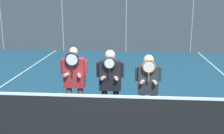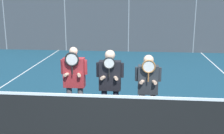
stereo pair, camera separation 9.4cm
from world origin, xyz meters
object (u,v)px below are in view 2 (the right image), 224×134
player_center_left (110,81)px  player_center_right (148,85)px  player_leftmost (74,78)px  car_far_left (43,28)px  car_left_of_center (115,29)px  car_center (194,31)px

player_center_left → player_center_right: 0.85m
player_leftmost → car_far_left: size_ratio=0.41×
player_leftmost → player_center_right: 1.70m
player_leftmost → car_left_of_center: (-0.04, 11.93, -0.11)m
car_far_left → car_center: (9.76, -0.03, -0.08)m
car_center → player_center_left: bearing=-108.8°
car_far_left → car_center: bearing=-0.1°
car_left_of_center → car_far_left: bearing=180.0°
player_center_left → car_center: 12.67m
player_center_right → car_center: 12.48m
player_center_right → car_left_of_center: (-1.73, 12.08, -0.05)m
player_center_right → car_center: bearing=75.0°
car_far_left → car_left_of_center: (4.79, -0.00, 0.02)m
player_leftmost → car_far_left: car_far_left is taller
car_left_of_center → player_center_right: bearing=-81.9°
car_far_left → car_center: car_far_left is taller
player_leftmost → car_center: (4.93, 11.91, -0.21)m
player_center_left → car_far_left: size_ratio=0.40×
player_center_right → car_far_left: car_far_left is taller
player_leftmost → car_left_of_center: 11.93m
car_far_left → car_left_of_center: car_left_of_center is taller
player_leftmost → player_center_right: size_ratio=1.07×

